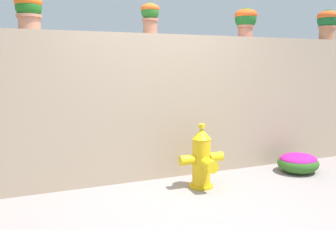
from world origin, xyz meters
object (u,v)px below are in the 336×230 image
(potted_plant_2, at_px, (150,15))
(potted_plant_3, at_px, (246,19))
(fire_hydrant, at_px, (202,160))
(potted_plant_1, at_px, (29,9))
(flower_bush_left, at_px, (298,162))
(potted_plant_4, at_px, (328,21))

(potted_plant_2, height_order, potted_plant_3, potted_plant_3)
(potted_plant_3, relative_size, fire_hydrant, 0.53)
(potted_plant_3, height_order, fire_hydrant, potted_plant_3)
(potted_plant_1, distance_m, flower_bush_left, 3.86)
(potted_plant_1, xyz_separation_m, fire_hydrant, (1.81, -0.65, -1.71))
(potted_plant_1, height_order, potted_plant_2, same)
(potted_plant_2, bearing_deg, potted_plant_1, -179.42)
(potted_plant_1, height_order, fire_hydrant, potted_plant_1)
(potted_plant_1, height_order, potted_plant_4, potted_plant_4)
(potted_plant_1, xyz_separation_m, flower_bush_left, (3.30, -0.60, -1.91))
(potted_plant_2, distance_m, potted_plant_4, 2.88)
(potted_plant_3, xyz_separation_m, flower_bush_left, (0.51, -0.60, -1.93))
(potted_plant_4, bearing_deg, fire_hydrant, -165.23)
(potted_plant_1, relative_size, potted_plant_4, 0.83)
(potted_plant_1, bearing_deg, potted_plant_2, 0.58)
(potted_plant_3, bearing_deg, flower_bush_left, -49.67)
(potted_plant_2, height_order, potted_plant_4, potted_plant_4)
(potted_plant_1, height_order, potted_plant_3, potted_plant_3)
(flower_bush_left, bearing_deg, potted_plant_3, 130.33)
(potted_plant_3, distance_m, potted_plant_4, 1.49)
(potted_plant_1, distance_m, potted_plant_4, 4.28)
(potted_plant_3, bearing_deg, potted_plant_2, 179.32)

